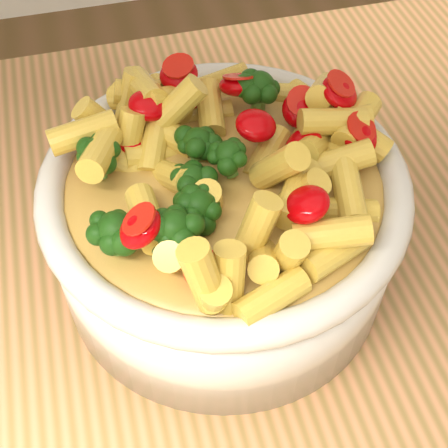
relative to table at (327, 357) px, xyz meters
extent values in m
cube|color=tan|center=(0.00, 0.00, 0.08)|extent=(1.20, 0.80, 0.04)
cylinder|color=silver|center=(-0.09, 0.06, 0.15)|extent=(0.26, 0.26, 0.10)
ellipsoid|color=silver|center=(-0.09, 0.06, 0.12)|extent=(0.24, 0.24, 0.04)
torus|color=silver|center=(-0.09, 0.06, 0.21)|extent=(0.27, 0.27, 0.02)
ellipsoid|color=#E5BB4E|center=(-0.09, 0.06, 0.21)|extent=(0.23, 0.23, 0.03)
camera|label=1|loc=(-0.16, -0.24, 0.53)|focal=50.00mm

